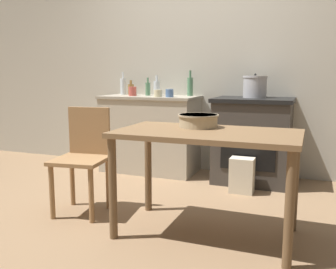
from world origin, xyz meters
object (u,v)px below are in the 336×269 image
object	(u,v)px
bottle_far_left	(131,89)
bottle_center	(157,88)
flour_sack	(242,175)
bottle_center_left	(148,89)
chair	(84,156)
stock_pot	(255,87)
cup_center_right	(158,93)
work_table	(207,146)
bottle_mid_left	(123,86)
bottle_left	(190,86)
stove	(252,140)
mixing_bowl_large	(198,120)
cup_right	(170,93)
cup_mid_right	(133,91)

from	to	relation	value
bottle_far_left	bottle_center	size ratio (longest dim) A/B	0.75
flour_sack	bottle_center_left	xyz separation A→B (m)	(-1.20, 0.51, 0.79)
chair	flour_sack	world-z (taller)	chair
stock_pot	cup_center_right	xyz separation A→B (m)	(-1.00, -0.19, -0.08)
work_table	bottle_far_left	world-z (taller)	bottle_far_left
work_table	bottle_mid_left	distance (m)	2.25
bottle_left	bottle_center	bearing A→B (deg)	-164.27
stove	stock_pot	xyz separation A→B (m)	(-0.00, 0.04, 0.55)
work_table	stove	bearing A→B (deg)	86.38
flour_sack	bottle_mid_left	xyz separation A→B (m)	(-1.57, 0.60, 0.81)
stove	work_table	size ratio (longest dim) A/B	0.71
stove	chair	world-z (taller)	stove
stove	chair	bearing A→B (deg)	-130.12
bottle_left	bottle_mid_left	bearing A→B (deg)	-178.69
stock_pot	bottle_mid_left	xyz separation A→B (m)	(-1.60, 0.14, -0.01)
bottle_left	cup_center_right	distance (m)	0.44
stove	mixing_bowl_large	distance (m)	1.37
stock_pot	bottle_center	bearing A→B (deg)	177.15
bottle_far_left	bottle_center_left	world-z (taller)	bottle_center_left
chair	mixing_bowl_large	xyz separation A→B (m)	(0.95, 0.06, 0.32)
mixing_bowl_large	cup_right	size ratio (longest dim) A/B	3.43
stove	cup_right	world-z (taller)	cup_right
stock_pot	cup_right	distance (m)	0.89
stove	cup_center_right	xyz separation A→B (m)	(-1.00, -0.16, 0.47)
flour_sack	bottle_center	distance (m)	1.45
mixing_bowl_large	cup_right	xyz separation A→B (m)	(-0.67, 1.17, 0.13)
bottle_mid_left	stove	bearing A→B (deg)	-6.34
bottle_center	cup_center_right	xyz separation A→B (m)	(0.12, -0.25, -0.05)
bottle_center_left	cup_center_right	size ratio (longest dim) A/B	2.31
cup_mid_right	cup_right	distance (m)	0.49
chair	bottle_mid_left	size ratio (longest dim) A/B	3.12
flour_sack	stock_pot	xyz separation A→B (m)	(0.02, 0.46, 0.82)
bottle_left	cup_center_right	world-z (taller)	bottle_left
mixing_bowl_large	cup_right	world-z (taller)	cup_right
flour_sack	cup_right	bearing A→B (deg)	161.28
mixing_bowl_large	bottle_mid_left	distance (m)	2.04
stove	cup_center_right	bearing A→B (deg)	-171.13
bottle_left	bottle_center	world-z (taller)	bottle_left
bottle_mid_left	flour_sack	bearing A→B (deg)	-20.93
bottle_left	bottle_center_left	size ratio (longest dim) A/B	1.39
bottle_left	cup_center_right	bearing A→B (deg)	-125.24
chair	mixing_bowl_large	distance (m)	1.00
bottle_center_left	bottle_center	xyz separation A→B (m)	(0.11, 0.01, 0.01)
stock_pot	mixing_bowl_large	world-z (taller)	stock_pot
bottle_center	flour_sack	bearing A→B (deg)	-25.31
bottle_left	bottle_center_left	distance (m)	0.49
cup_mid_right	bottle_center_left	bearing A→B (deg)	46.47
mixing_bowl_large	cup_center_right	xyz separation A→B (m)	(-0.80, 1.15, 0.13)
work_table	cup_center_right	distance (m)	1.61
stock_pot	cup_right	world-z (taller)	stock_pot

